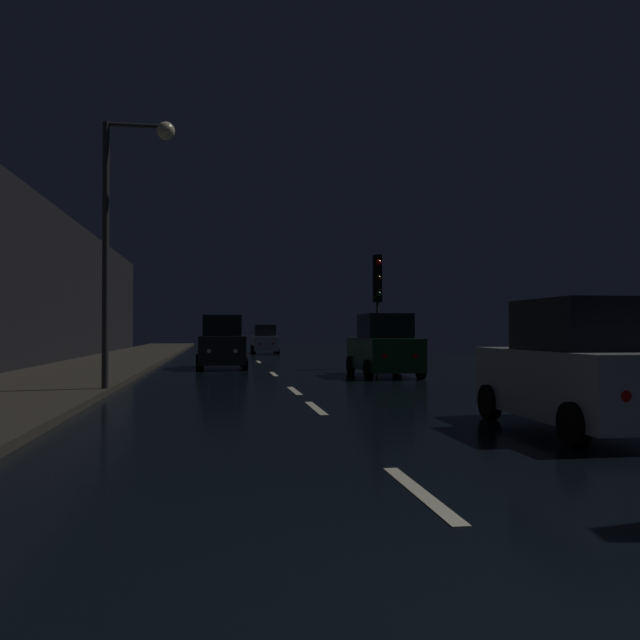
% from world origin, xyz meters
% --- Properties ---
extents(ground, '(25.77, 84.00, 0.02)m').
position_xyz_m(ground, '(0.00, 24.50, -0.01)').
color(ground, black).
extents(sidewalk_left, '(4.40, 84.00, 0.15)m').
position_xyz_m(sidewalk_left, '(-6.69, 24.50, 0.07)').
color(sidewalk_left, '#38332B').
rests_on(sidewalk_left, ground).
extents(building_facade_left, '(0.80, 63.00, 6.91)m').
position_xyz_m(building_facade_left, '(-9.29, 21.00, 3.45)').
color(building_facade_left, black).
rests_on(building_facade_left, ground).
extents(lane_centerline, '(0.16, 27.99, 0.01)m').
position_xyz_m(lane_centerline, '(0.00, 15.02, 0.01)').
color(lane_centerline, beige).
rests_on(lane_centerline, ground).
extents(traffic_light_far_right, '(0.31, 0.46, 4.56)m').
position_xyz_m(traffic_light_far_right, '(4.39, 22.64, 3.29)').
color(traffic_light_far_right, '#38383A').
rests_on(traffic_light_far_right, ground).
extents(streetlamp_overhead, '(1.70, 0.44, 6.62)m').
position_xyz_m(streetlamp_overhead, '(-4.10, 13.27, 4.44)').
color(streetlamp_overhead, '#2D2D30').
rests_on(streetlamp_overhead, ground).
extents(car_approaching_headlights, '(1.96, 4.25, 2.14)m').
position_xyz_m(car_approaching_headlights, '(-1.78, 23.82, 0.98)').
color(car_approaching_headlights, black).
rests_on(car_approaching_headlights, ground).
extents(car_parked_right_near, '(1.86, 4.02, 2.02)m').
position_xyz_m(car_parked_right_near, '(3.59, 6.40, 0.93)').
color(car_parked_right_near, '#A5A8AD').
rests_on(car_parked_right_near, ground).
extents(car_parked_right_far, '(1.91, 4.14, 2.09)m').
position_xyz_m(car_parked_right_far, '(3.59, 18.47, 0.95)').
color(car_parked_right_far, '#0F3819').
rests_on(car_parked_right_far, ground).
extents(car_distant_taillights, '(1.72, 3.73, 1.88)m').
position_xyz_m(car_distant_taillights, '(1.06, 40.24, 0.86)').
color(car_distant_taillights, '#A5A8AD').
rests_on(car_distant_taillights, ground).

